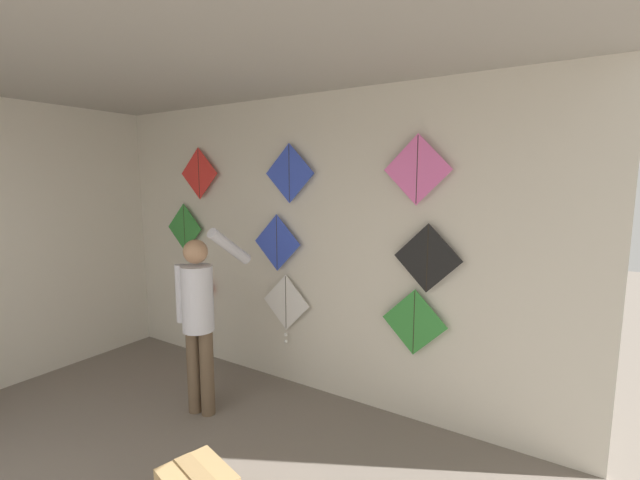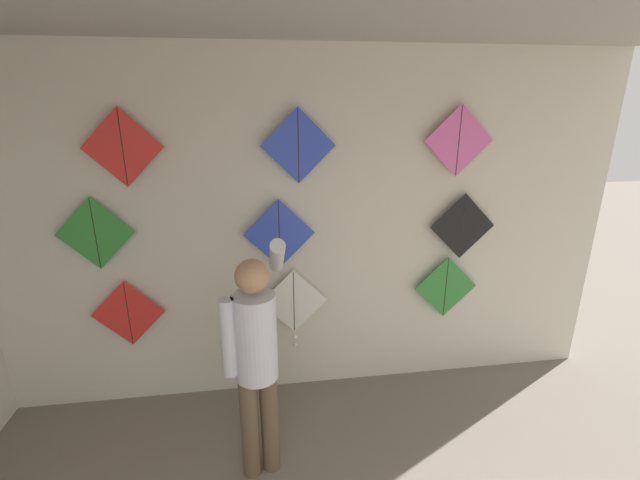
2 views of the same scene
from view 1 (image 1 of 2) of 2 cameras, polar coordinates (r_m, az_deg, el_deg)
back_panel at (r=4.19m, az=-3.90°, el=-0.64°), size 5.37×0.06×2.80m
ceiling_slab at (r=2.96m, az=-28.45°, el=22.52°), size 5.37×4.52×0.04m
shopkeeper at (r=3.84m, az=-15.83°, el=-9.05°), size 0.41×0.61×1.64m
kite_0 at (r=5.11m, az=-16.28°, el=-5.92°), size 0.55×0.01×0.55m
kite_1 at (r=4.25m, az=-4.58°, el=-8.62°), size 0.55×0.04×0.69m
kite_2 at (r=3.63m, az=12.42°, el=-10.66°), size 0.55×0.01×0.55m
kite_3 at (r=5.10m, az=-17.62°, el=1.54°), size 0.55×0.01×0.55m
kite_4 at (r=4.18m, az=-5.76°, el=-0.37°), size 0.55×0.01×0.55m
kite_5 at (r=3.47m, az=14.12°, el=-2.38°), size 0.55×0.01×0.55m
kite_6 at (r=4.86m, az=-15.83°, el=8.52°), size 0.55×0.01×0.55m
kite_7 at (r=4.04m, az=-4.11°, el=8.86°), size 0.55×0.01×0.55m
kite_8 at (r=3.45m, az=12.83°, el=9.13°), size 0.55×0.01×0.55m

